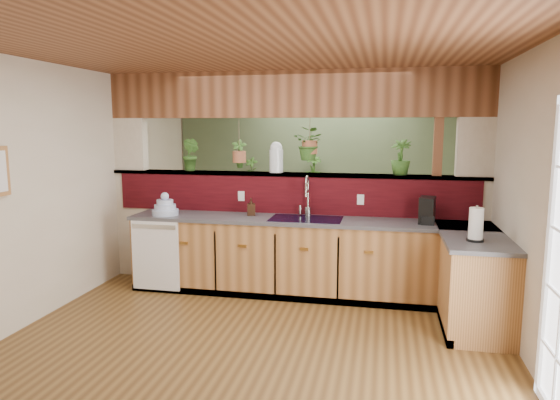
% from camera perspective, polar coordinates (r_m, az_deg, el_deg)
% --- Properties ---
extents(ground, '(4.60, 7.00, 0.01)m').
position_cam_1_polar(ground, '(5.10, -1.68, -14.04)').
color(ground, brown).
rests_on(ground, ground).
extents(ceiling, '(4.60, 7.00, 0.01)m').
position_cam_1_polar(ceiling, '(4.76, -1.82, 16.27)').
color(ceiling, brown).
rests_on(ceiling, ground).
extents(wall_back, '(4.60, 0.02, 2.60)m').
position_cam_1_polar(wall_back, '(8.18, 4.01, 3.87)').
color(wall_back, beige).
rests_on(wall_back, ground).
extents(wall_left, '(0.02, 7.00, 2.60)m').
position_cam_1_polar(wall_left, '(5.75, -24.65, 1.16)').
color(wall_left, beige).
rests_on(wall_left, ground).
extents(wall_right, '(0.02, 7.00, 2.60)m').
position_cam_1_polar(wall_right, '(4.78, 26.13, -0.27)').
color(wall_right, beige).
rests_on(wall_right, ground).
extents(pass_through_partition, '(4.60, 0.21, 2.60)m').
position_cam_1_polar(pass_through_partition, '(6.08, 1.50, 1.25)').
color(pass_through_partition, beige).
rests_on(pass_through_partition, ground).
extents(pass_through_ledge, '(4.60, 0.21, 0.04)m').
position_cam_1_polar(pass_through_ledge, '(6.06, 1.24, 2.95)').
color(pass_through_ledge, brown).
rests_on(pass_through_ledge, ground).
extents(header_beam, '(4.60, 0.15, 0.55)m').
position_cam_1_polar(header_beam, '(6.05, 1.27, 11.99)').
color(header_beam, brown).
rests_on(header_beam, ground).
extents(sage_backwall, '(4.55, 0.02, 2.55)m').
position_cam_1_polar(sage_backwall, '(8.17, 3.99, 3.86)').
color(sage_backwall, '#4E6142').
rests_on(sage_backwall, ground).
extents(countertop, '(4.14, 1.52, 0.90)m').
position_cam_1_polar(countertop, '(5.66, 8.72, -7.05)').
color(countertop, '#946233').
rests_on(countertop, ground).
extents(dishwasher, '(0.58, 0.03, 0.82)m').
position_cam_1_polar(dishwasher, '(6.04, -14.06, -6.15)').
color(dishwasher, white).
rests_on(dishwasher, ground).
extents(navy_sink, '(0.82, 0.50, 0.18)m').
position_cam_1_polar(navy_sink, '(5.74, 2.99, -2.93)').
color(navy_sink, black).
rests_on(navy_sink, countertop).
extents(faucet, '(0.21, 0.21, 0.49)m').
position_cam_1_polar(faucet, '(5.83, 3.11, 0.66)').
color(faucet, '#B7B7B2').
rests_on(faucet, countertop).
extents(dish_stack, '(0.31, 0.31, 0.27)m').
position_cam_1_polar(dish_stack, '(6.10, -12.99, -0.89)').
color(dish_stack, '#AAB9DC').
rests_on(dish_stack, countertop).
extents(soap_dispenser, '(0.12, 0.12, 0.21)m').
position_cam_1_polar(soap_dispenser, '(5.92, -3.32, -0.78)').
color(soap_dispenser, '#331F12').
rests_on(soap_dispenser, countertop).
extents(coffee_maker, '(0.15, 0.26, 0.29)m').
position_cam_1_polar(coffee_maker, '(5.66, 16.47, -1.24)').
color(coffee_maker, black).
rests_on(coffee_maker, countertop).
extents(paper_towel, '(0.16, 0.16, 0.33)m').
position_cam_1_polar(paper_towel, '(4.93, 21.48, -2.67)').
color(paper_towel, black).
rests_on(paper_towel, countertop).
extents(glass_jar, '(0.17, 0.17, 0.37)m').
position_cam_1_polar(glass_jar, '(6.08, -0.43, 4.92)').
color(glass_jar, silver).
rests_on(glass_jar, pass_through_ledge).
extents(ledge_plant_left, '(0.28, 0.26, 0.41)m').
position_cam_1_polar(ledge_plant_left, '(6.41, -10.14, 5.13)').
color(ledge_plant_left, '#2D571E').
rests_on(ledge_plant_left, pass_through_ledge).
extents(ledge_plant_right, '(0.28, 0.28, 0.41)m').
position_cam_1_polar(ledge_plant_right, '(5.95, 13.62, 4.78)').
color(ledge_plant_right, '#2D571E').
rests_on(ledge_plant_right, pass_through_ledge).
extents(hanging_plant_a, '(0.21, 0.16, 0.55)m').
position_cam_1_polar(hanging_plant_a, '(6.19, -4.69, 6.31)').
color(hanging_plant_a, brown).
rests_on(hanging_plant_a, header_beam).
extents(hanging_plant_b, '(0.44, 0.41, 0.52)m').
position_cam_1_polar(hanging_plant_b, '(6.00, 3.43, 8.07)').
color(hanging_plant_b, brown).
rests_on(hanging_plant_b, header_beam).
extents(shelving_console, '(1.68, 0.60, 1.10)m').
position_cam_1_polar(shelving_console, '(8.11, 0.87, -1.85)').
color(shelving_console, black).
rests_on(shelving_console, ground).
extents(shelf_plant_a, '(0.23, 0.17, 0.40)m').
position_cam_1_polar(shelf_plant_a, '(8.14, -3.28, 3.50)').
color(shelf_plant_a, '#2D571E').
rests_on(shelf_plant_a, shelving_console).
extents(shelf_plant_b, '(0.33, 0.33, 0.45)m').
position_cam_1_polar(shelf_plant_b, '(7.94, 3.83, 3.53)').
color(shelf_plant_b, '#2D571E').
rests_on(shelf_plant_b, shelving_console).
extents(floor_plant, '(0.68, 0.60, 0.71)m').
position_cam_1_polar(floor_plant, '(7.14, 11.00, -4.63)').
color(floor_plant, '#2D571E').
rests_on(floor_plant, ground).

